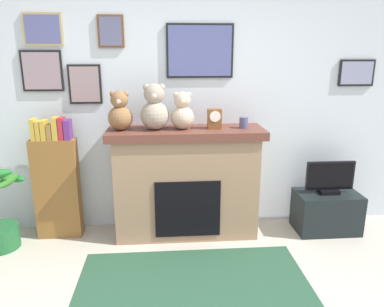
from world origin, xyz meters
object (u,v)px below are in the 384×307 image
(candle_jar, at_px, (244,123))
(teddy_bear_cream, at_px, (182,112))
(teddy_bear_tan, at_px, (155,109))
(mantel_clock, at_px, (214,119))
(teddy_bear_brown, at_px, (120,113))
(bookshelf, at_px, (57,183))
(tv_stand, at_px, (326,212))
(television, at_px, (330,178))
(fireplace, at_px, (186,182))

(candle_jar, relative_size, teddy_bear_cream, 0.30)
(teddy_bear_tan, bearing_deg, mantel_clock, -0.08)
(teddy_bear_brown, xyz_separation_m, teddy_bear_cream, (0.59, 0.00, -0.01))
(teddy_bear_brown, bearing_deg, candle_jar, 0.02)
(teddy_bear_brown, distance_m, teddy_bear_tan, 0.33)
(bookshelf, height_order, teddy_bear_tan, teddy_bear_tan)
(mantel_clock, xyz_separation_m, teddy_bear_brown, (-0.90, 0.00, 0.07))
(bookshelf, distance_m, teddy_bear_tan, 1.24)
(mantel_clock, distance_m, teddy_bear_cream, 0.32)
(teddy_bear_brown, relative_size, teddy_bear_cream, 1.04)
(mantel_clock, distance_m, teddy_bear_brown, 0.90)
(bookshelf, xyz_separation_m, tv_stand, (2.77, -0.10, -0.36))
(mantel_clock, bearing_deg, bookshelf, 178.06)
(television, bearing_deg, candle_jar, 176.89)
(candle_jar, height_order, teddy_bear_cream, teddy_bear_cream)
(fireplace, xyz_separation_m, teddy_bear_brown, (-0.63, -0.02, 0.72))
(mantel_clock, relative_size, teddy_bear_brown, 0.51)
(fireplace, xyz_separation_m, candle_jar, (0.57, -0.02, 0.60))
(television, relative_size, teddy_bear_brown, 1.33)
(mantel_clock, bearing_deg, teddy_bear_tan, 179.92)
(bookshelf, height_order, teddy_bear_brown, teddy_bear_brown)
(fireplace, xyz_separation_m, mantel_clock, (0.28, -0.02, 0.65))
(candle_jar, height_order, teddy_bear_brown, teddy_bear_brown)
(teddy_bear_tan, height_order, teddy_bear_cream, teddy_bear_tan)
(television, relative_size, candle_jar, 4.59)
(fireplace, height_order, teddy_bear_cream, teddy_bear_cream)
(candle_jar, distance_m, teddy_bear_brown, 1.20)
(television, bearing_deg, mantel_clock, 177.70)
(candle_jar, xyz_separation_m, teddy_bear_brown, (-1.19, -0.00, 0.11))
(tv_stand, height_order, teddy_bear_brown, teddy_bear_brown)
(fireplace, relative_size, candle_jar, 13.98)
(bookshelf, xyz_separation_m, television, (2.77, -0.10, 0.01))
(teddy_bear_brown, relative_size, teddy_bear_tan, 0.85)
(bookshelf, relative_size, mantel_clock, 6.42)
(fireplace, relative_size, tv_stand, 2.37)
(candle_jar, bearing_deg, tv_stand, -3.03)
(teddy_bear_cream, bearing_deg, mantel_clock, -0.16)
(television, height_order, teddy_bear_tan, teddy_bear_tan)
(bookshelf, relative_size, candle_jar, 11.31)
(fireplace, height_order, television, fireplace)
(bookshelf, bearing_deg, tv_stand, -2.07)
(bookshelf, height_order, candle_jar, bookshelf)
(teddy_bear_cream, bearing_deg, fireplace, 27.28)
(bookshelf, relative_size, teddy_bear_brown, 3.29)
(tv_stand, height_order, mantel_clock, mantel_clock)
(teddy_bear_brown, bearing_deg, tv_stand, -1.30)
(candle_jar, distance_m, mantel_clock, 0.29)
(tv_stand, height_order, television, television)
(television, relative_size, teddy_bear_tan, 1.14)
(tv_stand, relative_size, teddy_bear_tan, 1.46)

